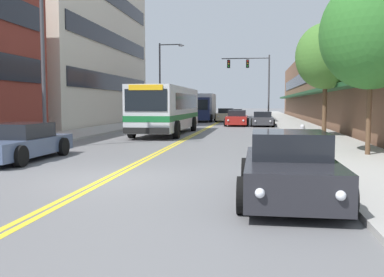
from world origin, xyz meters
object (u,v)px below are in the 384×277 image
at_px(city_bus, 167,108).
at_px(fire_hydrant, 302,133).
at_px(car_dark_grey_parked_right_mid, 262,119).
at_px(car_champagne_moving_third, 226,115).
at_px(traffic_signal_mast, 254,75).
at_px(street_lamp_left_far, 163,76).
at_px(street_tree_right_near, 372,33).
at_px(street_tree_right_mid, 326,56).
at_px(box_truck, 202,107).
at_px(car_beige_parked_left_mid, 172,117).
at_px(car_navy_moving_lead, 236,114).
at_px(car_red_moving_second, 237,118).
at_px(street_lamp_left_near, 50,34).
at_px(car_charcoal_parked_right_foreground, 289,168).
at_px(car_slate_blue_parked_left_near, 18,143).

relative_size(city_bus, fire_hydrant, 12.88).
xyz_separation_m(car_dark_grey_parked_right_mid, car_champagne_moving_third, (-3.70, 8.47, 0.08)).
bearing_deg(traffic_signal_mast, street_lamp_left_far, -133.68).
xyz_separation_m(street_tree_right_near, street_tree_right_mid, (-0.20, 8.55, 0.13)).
bearing_deg(street_tree_right_near, city_bus, 130.99).
bearing_deg(box_truck, car_champagne_moving_third, -0.01).
bearing_deg(traffic_signal_mast, fire_hydrant, -85.06).
relative_size(car_beige_parked_left_mid, car_champagne_moving_third, 0.98).
height_order(car_beige_parked_left_mid, car_dark_grey_parked_right_mid, car_beige_parked_left_mid).
xyz_separation_m(car_navy_moving_lead, car_champagne_moving_third, (-0.69, -9.29, 0.08)).
bearing_deg(street_tree_right_near, fire_hydrant, 110.76).
xyz_separation_m(car_beige_parked_left_mid, street_tree_right_near, (12.06, -25.39, 3.74)).
xyz_separation_m(car_red_moving_second, fire_hydrant, (3.78, -16.82, -0.08)).
bearing_deg(box_truck, street_tree_right_near, -71.98).
xyz_separation_m(street_lamp_left_far, street_tree_right_mid, (12.46, -15.69, -0.07)).
xyz_separation_m(car_beige_parked_left_mid, street_lamp_left_near, (-0.62, -23.86, 4.24)).
height_order(traffic_signal_mast, street_tree_right_mid, traffic_signal_mast).
bearing_deg(box_truck, street_lamp_left_far, -118.08).
bearing_deg(car_red_moving_second, car_charcoal_parked_right_foreground, -85.44).
distance_m(car_red_moving_second, street_tree_right_near, 22.51).
height_order(car_slate_blue_parked_left_near, car_champagne_moving_third, car_champagne_moving_third).
bearing_deg(street_lamp_left_near, car_slate_blue_parked_left_near, -79.95).
bearing_deg(car_dark_grey_parked_right_mid, car_slate_blue_parked_left_near, -110.01).
bearing_deg(city_bus, street_tree_right_near, -49.01).
bearing_deg(street_tree_right_near, car_red_moving_second, 104.48).
bearing_deg(car_charcoal_parked_right_foreground, car_beige_parked_left_mid, 105.14).
bearing_deg(car_navy_moving_lead, car_red_moving_second, -87.30).
bearing_deg(street_lamp_left_near, car_navy_moving_lead, 80.48).
height_order(street_lamp_left_far, street_tree_right_mid, street_lamp_left_far).
relative_size(city_bus, car_slate_blue_parked_left_near, 2.21).
distance_m(street_lamp_left_near, street_tree_right_near, 12.78).
xyz_separation_m(car_slate_blue_parked_left_near, street_lamp_left_far, (-0.67, 26.58, 3.98)).
distance_m(car_charcoal_parked_right_foreground, car_dark_grey_parked_right_mid, 28.42).
bearing_deg(street_lamp_left_far, car_beige_parked_left_mid, 62.26).
height_order(car_red_moving_second, street_tree_right_mid, street_tree_right_mid).
relative_size(box_truck, fire_hydrant, 7.93).
height_order(car_charcoal_parked_right_foreground, street_tree_right_mid, street_tree_right_mid).
bearing_deg(car_dark_grey_parked_right_mid, box_truck, 126.74).
distance_m(car_slate_blue_parked_left_near, car_navy_moving_lead, 41.81).
distance_m(city_bus, car_navy_moving_lead, 28.31).
height_order(car_navy_moving_lead, car_champagne_moving_third, car_champagne_moving_third).
xyz_separation_m(car_champagne_moving_third, street_tree_right_mid, (6.87, -21.26, 3.84)).
bearing_deg(car_champagne_moving_third, city_bus, -97.47).
distance_m(city_bus, car_charcoal_parked_right_foreground, 19.16).
bearing_deg(car_beige_parked_left_mid, car_slate_blue_parked_left_near, -89.86).
height_order(city_bus, car_beige_parked_left_mid, city_bus).
bearing_deg(car_charcoal_parked_right_foreground, car_slate_blue_parked_left_near, 151.42).
height_order(car_charcoal_parked_right_foreground, street_tree_right_near, street_tree_right_near).
height_order(car_charcoal_parked_right_foreground, street_lamp_left_near, street_lamp_left_near).
height_order(car_red_moving_second, traffic_signal_mast, traffic_signal_mast).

